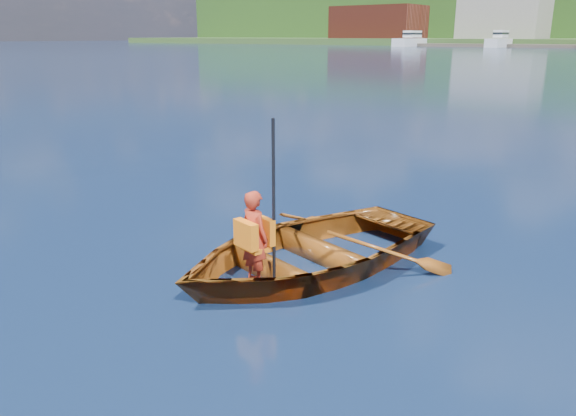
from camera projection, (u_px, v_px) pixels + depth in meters
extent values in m
plane|color=#0F1E49|center=(308.00, 301.00, 6.12)|extent=(600.00, 600.00, 0.00)
imported|color=brown|center=(307.00, 249.00, 6.97)|extent=(3.41, 4.20, 0.76)
imported|color=red|center=(255.00, 238.00, 6.19)|extent=(0.44, 0.34, 1.07)
cube|color=orange|center=(246.00, 235.00, 6.10)|extent=(0.35, 0.18, 0.30)
cube|color=orange|center=(264.00, 230.00, 6.25)|extent=(0.35, 0.16, 0.30)
cube|color=orange|center=(255.00, 248.00, 6.23)|extent=(0.34, 0.28, 0.05)
cylinder|color=black|center=(274.00, 204.00, 6.06)|extent=(0.04, 0.04, 1.86)
cube|color=maroon|center=(378.00, 22.00, 181.58)|extent=(28.00, 16.00, 10.00)
cube|color=gray|center=(504.00, 13.00, 157.73)|extent=(22.00, 16.00, 14.00)
cube|color=silver|center=(410.00, 43.00, 153.77)|extent=(3.89, 13.91, 2.35)
cube|color=silver|center=(412.00, 34.00, 154.15)|extent=(2.73, 6.26, 1.80)
cube|color=black|center=(412.00, 34.00, 154.12)|extent=(2.80, 6.54, 0.50)
cube|color=silver|center=(498.00, 44.00, 139.75)|extent=(3.26, 11.66, 2.35)
cube|color=silver|center=(501.00, 34.00, 139.96)|extent=(2.28, 5.25, 1.80)
cube|color=black|center=(501.00, 33.00, 139.93)|extent=(2.35, 5.48, 0.50)
cylinder|color=#382314|center=(573.00, 9.00, 207.09)|extent=(0.80, 0.80, 3.18)
cylinder|color=#382314|center=(463.00, 8.00, 238.60)|extent=(0.80, 0.80, 3.29)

